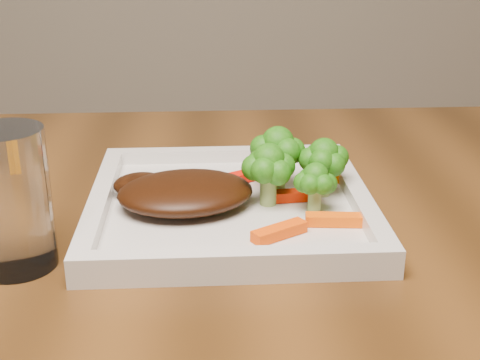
{
  "coord_description": "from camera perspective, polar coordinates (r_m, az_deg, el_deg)",
  "views": [
    {
      "loc": [
        0.17,
        -0.52,
        1.03
      ],
      "look_at": [
        0.2,
        0.08,
        0.79
      ],
      "focal_mm": 50.0,
      "sensor_mm": 36.0,
      "label": 1
    }
  ],
  "objects": [
    {
      "name": "carrot_6",
      "position": [
        0.66,
        4.71,
        -1.32
      ],
      "size": [
        0.05,
        0.02,
        0.01
      ],
      "primitive_type": "cube",
      "rotation": [
        0.0,
        0.0,
        0.08
      ],
      "color": "red",
      "rests_on": "plate"
    },
    {
      "name": "carrot_1",
      "position": [
        0.62,
        8.04,
        -3.37
      ],
      "size": [
        0.05,
        0.02,
        0.01
      ],
      "primitive_type": "cube",
      "rotation": [
        0.0,
        0.0,
        -0.09
      ],
      "color": "#FF5804",
      "rests_on": "plate"
    },
    {
      "name": "carrot_3",
      "position": [
        0.71,
        7.31,
        0.08
      ],
      "size": [
        0.06,
        0.04,
        0.01
      ],
      "primitive_type": "cube",
      "rotation": [
        0.0,
        0.0,
        0.51
      ],
      "color": "orange",
      "rests_on": "plate"
    },
    {
      "name": "drinking_glass",
      "position": [
        0.58,
        -19.07,
        -1.62
      ],
      "size": [
        0.08,
        0.08,
        0.12
      ],
      "primitive_type": "cylinder",
      "rotation": [
        0.0,
        0.0,
        -0.24
      ],
      "color": "white",
      "rests_on": "dining_table"
    },
    {
      "name": "broccoli_3",
      "position": [
        0.64,
        2.44,
        0.48
      ],
      "size": [
        0.07,
        0.07,
        0.06
      ],
      "primitive_type": null,
      "rotation": [
        0.0,
        0.0,
        0.28
      ],
      "color": "#226611",
      "rests_on": "plate"
    },
    {
      "name": "carrot_0",
      "position": [
        0.59,
        3.37,
        -4.41
      ],
      "size": [
        0.05,
        0.04,
        0.01
      ],
      "primitive_type": "cube",
      "rotation": [
        0.0,
        0.0,
        0.55
      ],
      "color": "#FF4A04",
      "rests_on": "plate"
    },
    {
      "name": "carrot_4",
      "position": [
        0.72,
        1.15,
        0.5
      ],
      "size": [
        0.05,
        0.04,
        0.01
      ],
      "primitive_type": "cube",
      "rotation": [
        0.0,
        0.0,
        0.5
      ],
      "color": "red",
      "rests_on": "plate"
    },
    {
      "name": "broccoli_1",
      "position": [
        0.67,
        7.14,
        1.31
      ],
      "size": [
        0.06,
        0.06,
        0.06
      ],
      "primitive_type": null,
      "rotation": [
        0.0,
        0.0,
        0.04
      ],
      "color": "#1D6811",
      "rests_on": "plate"
    },
    {
      "name": "broccoli_0",
      "position": [
        0.68,
        3.22,
        2.03
      ],
      "size": [
        0.06,
        0.06,
        0.07
      ],
      "primitive_type": null,
      "rotation": [
        0.0,
        0.0,
        -0.01
      ],
      "color": "#116711",
      "rests_on": "plate"
    },
    {
      "name": "broccoli_2",
      "position": [
        0.63,
        6.45,
        -0.2
      ],
      "size": [
        0.05,
        0.05,
        0.06
      ],
      "primitive_type": null,
      "rotation": [
        0.0,
        0.0,
        0.2
      ],
      "color": "#337713",
      "rests_on": "plate"
    },
    {
      "name": "steak",
      "position": [
        0.65,
        -4.67,
        -1.05
      ],
      "size": [
        0.14,
        0.12,
        0.03
      ],
      "primitive_type": "ellipsoid",
      "rotation": [
        0.0,
        0.0,
        0.14
      ],
      "color": "black",
      "rests_on": "plate"
    },
    {
      "name": "plate",
      "position": [
        0.66,
        -0.87,
        -2.53
      ],
      "size": [
        0.27,
        0.27,
        0.01
      ],
      "primitive_type": "cube",
      "color": "silver",
      "rests_on": "dining_table"
    }
  ]
}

